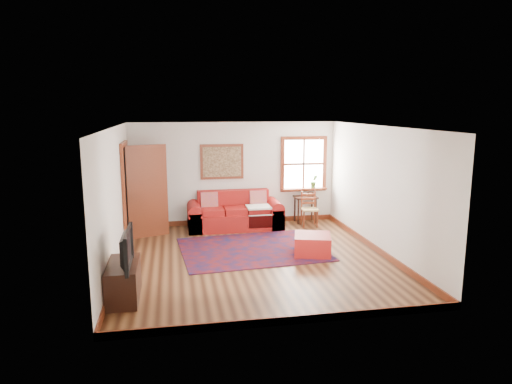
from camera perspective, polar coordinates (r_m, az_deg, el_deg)
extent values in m
plane|color=#3A1E0F|center=(8.81, -0.25, -8.30)|extent=(5.50, 5.50, 0.00)
cube|color=silver|center=(11.17, -2.74, 2.32)|extent=(5.00, 0.04, 2.50)
cube|color=silver|center=(5.87, 4.50, -5.27)|extent=(5.00, 0.04, 2.50)
cube|color=silver|center=(8.42, -17.24, -0.86)|extent=(0.04, 5.50, 2.50)
cube|color=silver|center=(9.25, 15.17, 0.24)|extent=(0.04, 5.50, 2.50)
cube|color=white|center=(8.34, -0.26, 8.17)|extent=(5.00, 5.50, 0.04)
cube|color=maroon|center=(11.39, -2.68, -3.62)|extent=(5.00, 0.03, 0.12)
cube|color=maroon|center=(8.73, -16.71, -8.54)|extent=(0.03, 5.50, 0.12)
cube|color=maroon|center=(9.53, 14.74, -6.82)|extent=(0.03, 5.50, 0.12)
cube|color=white|center=(11.49, 5.95, 3.52)|extent=(1.00, 0.02, 1.20)
cube|color=maroon|center=(11.42, 6.04, 6.72)|extent=(1.18, 0.06, 0.09)
cube|color=maroon|center=(11.57, 5.91, 0.34)|extent=(1.18, 0.06, 0.09)
cube|color=maroon|center=(11.34, 3.32, 3.46)|extent=(0.09, 0.06, 1.20)
cube|color=maroon|center=(11.64, 8.55, 3.55)|extent=(0.09, 0.06, 1.20)
cube|color=maroon|center=(11.48, 5.97, 3.51)|extent=(1.00, 0.04, 0.05)
cube|color=maroon|center=(11.50, 6.01, 0.40)|extent=(1.15, 0.20, 0.04)
imported|color=#376322|center=(11.52, 7.25, 1.33)|extent=(0.18, 0.15, 0.33)
cube|color=black|center=(10.03, -16.07, -0.33)|extent=(0.02, 0.90, 2.05)
cube|color=maroon|center=(9.54, -16.17, -0.88)|extent=(0.06, 0.09, 2.05)
cube|color=maroon|center=(10.51, -15.66, 0.17)|extent=(0.06, 0.09, 2.05)
cube|color=maroon|center=(9.88, -16.21, 5.77)|extent=(0.06, 1.08, 0.09)
cube|color=maroon|center=(10.28, -13.41, 0.06)|extent=(0.86, 0.35, 2.05)
cube|color=silver|center=(10.26, -13.43, 0.62)|extent=(0.56, 0.22, 1.33)
cube|color=maroon|center=(11.07, -4.28, 3.80)|extent=(1.05, 0.04, 0.85)
cube|color=tan|center=(11.04, -4.27, 3.78)|extent=(0.92, 0.03, 0.72)
cube|color=#5D0D0D|center=(9.33, -0.51, -7.15)|extent=(2.99, 2.48, 0.02)
cube|color=#9E1614|center=(10.89, -2.63, -3.56)|extent=(2.23, 0.92, 0.39)
cube|color=#9E1614|center=(11.12, -2.89, -0.97)|extent=(1.73, 0.25, 0.48)
cube|color=#9E1614|center=(10.80, -7.69, -3.50)|extent=(0.31, 0.92, 0.48)
cube|color=#9E1614|center=(11.04, 2.30, -3.10)|extent=(0.31, 0.92, 0.48)
cube|color=orange|center=(10.89, -5.86, -1.09)|extent=(0.41, 0.20, 0.42)
cube|color=orange|center=(11.05, 0.26, -0.87)|extent=(0.41, 0.20, 0.42)
cube|color=silver|center=(10.73, 0.31, -1.88)|extent=(0.56, 0.51, 0.04)
cube|color=#9E1614|center=(9.05, 7.07, -6.55)|extent=(0.86, 0.86, 0.40)
cube|color=black|center=(11.43, 6.21, -0.62)|extent=(0.55, 0.41, 0.04)
cylinder|color=black|center=(11.28, 5.32, -2.48)|extent=(0.04, 0.04, 0.62)
cylinder|color=black|center=(11.41, 7.50, -2.38)|extent=(0.04, 0.04, 0.62)
cylinder|color=black|center=(11.59, 4.87, -2.12)|extent=(0.04, 0.04, 0.62)
cylinder|color=black|center=(11.72, 7.00, -2.02)|extent=(0.04, 0.04, 0.62)
cube|color=tan|center=(11.10, 6.70, -2.17)|extent=(0.42, 0.40, 0.04)
cylinder|color=maroon|center=(10.97, 6.01, -3.48)|extent=(0.04, 0.04, 0.40)
cylinder|color=maroon|center=(11.04, 7.68, -3.43)|extent=(0.04, 0.04, 0.40)
cylinder|color=maroon|center=(11.21, 5.71, -2.02)|extent=(0.04, 0.04, 0.83)
cylinder|color=maroon|center=(11.28, 7.35, -1.98)|extent=(0.04, 0.04, 0.83)
cube|color=maroon|center=(11.20, 6.56, -0.86)|extent=(0.33, 0.06, 0.25)
cube|color=black|center=(7.26, -16.24, -10.63)|extent=(0.45, 1.00, 0.55)
imported|color=black|center=(6.93, -16.44, -6.82)|extent=(0.13, 0.97, 0.56)
cylinder|color=silver|center=(7.55, -15.67, -6.83)|extent=(0.12, 0.12, 0.18)
cylinder|color=#FFA53F|center=(7.56, -15.66, -7.05)|extent=(0.07, 0.07, 0.12)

